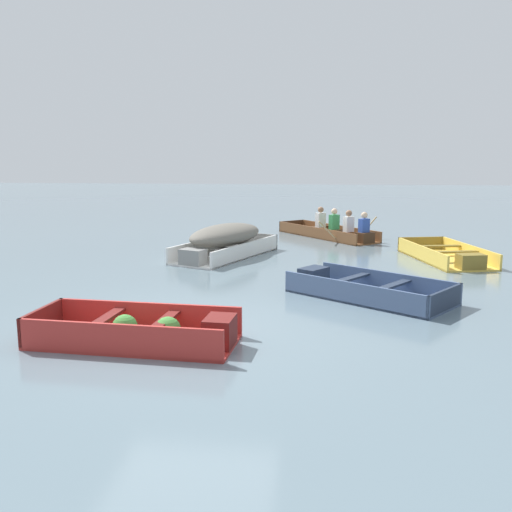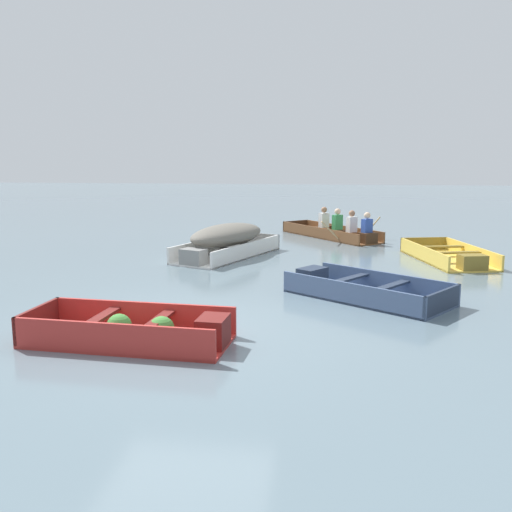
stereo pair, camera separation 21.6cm
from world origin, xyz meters
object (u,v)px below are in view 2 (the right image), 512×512
object	(u,v)px
rowboat_wooden_brown_with_crew	(336,231)
dinghy_red_foreground	(139,331)
skiff_white_mid_moored	(226,238)
skiff_slate_blue_far_moored	(360,290)
skiff_yellow_near_moored	(450,257)

from	to	relation	value
rowboat_wooden_brown_with_crew	dinghy_red_foreground	bearing A→B (deg)	-105.40
skiff_white_mid_moored	rowboat_wooden_brown_with_crew	bearing A→B (deg)	51.86
skiff_slate_blue_far_moored	dinghy_red_foreground	bearing A→B (deg)	-137.03
skiff_white_mid_moored	rowboat_wooden_brown_with_crew	xyz separation A→B (m)	(2.71, 3.45, -0.24)
dinghy_red_foreground	skiff_yellow_near_moored	distance (m)	8.38
dinghy_red_foreground	rowboat_wooden_brown_with_crew	bearing A→B (deg)	74.60
skiff_white_mid_moored	skiff_slate_blue_far_moored	distance (m)	4.77
skiff_white_mid_moored	rowboat_wooden_brown_with_crew	distance (m)	4.39
skiff_yellow_near_moored	skiff_slate_blue_far_moored	distance (m)	4.28
dinghy_red_foreground	skiff_slate_blue_far_moored	xyz separation A→B (m)	(3.06, 2.85, -0.03)
skiff_yellow_near_moored	skiff_slate_blue_far_moored	size ratio (longest dim) A/B	1.02
dinghy_red_foreground	rowboat_wooden_brown_with_crew	distance (m)	10.35
dinghy_red_foreground	skiff_white_mid_moored	xyz separation A→B (m)	(0.04, 6.53, 0.30)
dinghy_red_foreground	skiff_yellow_near_moored	world-z (taller)	dinghy_red_foreground
skiff_slate_blue_far_moored	rowboat_wooden_brown_with_crew	distance (m)	7.14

